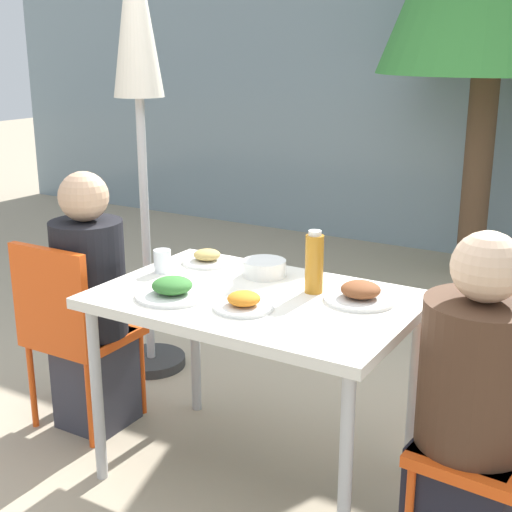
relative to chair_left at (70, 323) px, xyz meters
name	(u,v)px	position (x,y,z in m)	size (l,w,h in m)	color
ground_plane	(256,475)	(0.87, 0.09, -0.50)	(24.00, 24.00, 0.00)	tan
building_facade	(501,64)	(0.87, 3.70, 1.00)	(10.00, 0.20, 3.00)	gray
dining_table	(256,313)	(0.87, 0.09, 0.19)	(1.15, 0.76, 0.76)	silver
chair_left	(70,323)	(0.00, 0.00, 0.00)	(0.40, 0.40, 0.86)	#E54C14
person_left	(91,309)	(0.05, 0.08, 0.05)	(0.31, 0.31, 1.14)	#383842
chair_right	(496,419)	(1.76, 0.10, 0.00)	(0.43, 0.43, 0.86)	#E54C14
person_right	(473,417)	(1.70, 0.03, 0.03)	(0.35, 0.35, 1.12)	black
closed_umbrella	(138,62)	(-0.12, 0.67, 1.06)	(0.36, 0.36, 2.22)	#333333
plate_0	(172,289)	(0.62, -0.08, 0.29)	(0.27, 0.27, 0.07)	white
plate_1	(244,303)	(0.91, -0.05, 0.28)	(0.21, 0.21, 0.06)	white
plate_2	(207,258)	(0.49, 0.33, 0.28)	(0.21, 0.21, 0.06)	white
plate_3	(360,294)	(1.23, 0.23, 0.29)	(0.26, 0.26, 0.07)	white
bottle	(314,263)	(1.04, 0.23, 0.37)	(0.07, 0.07, 0.24)	#B7751E
drinking_cup	(162,261)	(0.41, 0.13, 0.31)	(0.07, 0.07, 0.09)	white
salad_bowl	(264,268)	(0.79, 0.30, 0.29)	(0.17, 0.17, 0.06)	white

